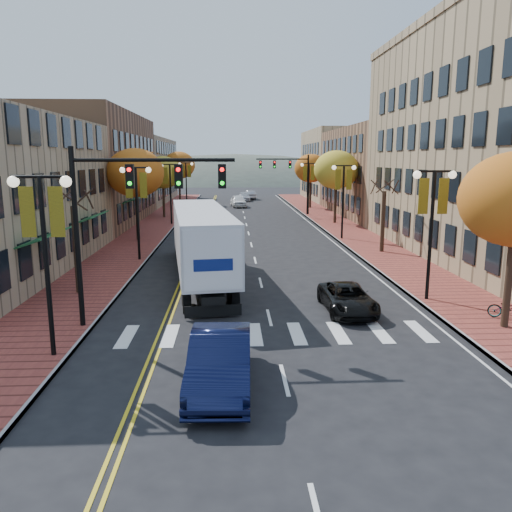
{
  "coord_description": "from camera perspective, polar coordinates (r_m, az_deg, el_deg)",
  "views": [
    {
      "loc": [
        -1.57,
        -15.96,
        6.55
      ],
      "look_at": [
        -0.44,
        6.24,
        2.2
      ],
      "focal_mm": 35.0,
      "sensor_mm": 36.0,
      "label": 1
    }
  ],
  "objects": [
    {
      "name": "tree_right_c",
      "position": [
        51.08,
        9.16,
        9.69
      ],
      "size": [
        4.48,
        4.48,
        7.21
      ],
      "color": "#382619",
      "rests_on": "sidewalk_right"
    },
    {
      "name": "lamp_left_c",
      "position": [
        50.36,
        -9.77,
        8.34
      ],
      "size": [
        1.96,
        0.36,
        6.05
      ],
      "color": "black",
      "rests_on": "ground"
    },
    {
      "name": "bicycle",
      "position": [
        22.82,
        26.95,
        -5.36
      ],
      "size": [
        1.69,
        1.12,
        0.84
      ],
      "primitive_type": "imported",
      "rotation": [
        0.0,
        0.0,
        1.18
      ],
      "color": "gray",
      "rests_on": "sidewalk_right"
    },
    {
      "name": "traffic_mast_near",
      "position": [
        19.42,
        -14.58,
        5.91
      ],
      "size": [
        6.1,
        0.35,
        7.0
      ],
      "color": "black",
      "rests_on": "ground"
    },
    {
      "name": "navy_sedan",
      "position": [
        14.73,
        -4.09,
        -11.85
      ],
      "size": [
        1.9,
        5.02,
        1.64
      ],
      "primitive_type": "imported",
      "rotation": [
        0.0,
        0.0,
        -0.03
      ],
      "color": "black",
      "rests_on": "ground"
    },
    {
      "name": "lamp_right_c",
      "position": [
        58.71,
        6.05,
        8.81
      ],
      "size": [
        1.96,
        0.36,
        6.05
      ],
      "color": "black",
      "rests_on": "ground"
    },
    {
      "name": "lamp_right_a",
      "position": [
        23.87,
        19.52,
        5.01
      ],
      "size": [
        1.96,
        0.36,
        6.05
      ],
      "color": "black",
      "rests_on": "ground"
    },
    {
      "name": "lamp_right_b",
      "position": [
        41.04,
        9.95,
        7.75
      ],
      "size": [
        1.96,
        0.36,
        6.05
      ],
      "color": "black",
      "rests_on": "ground"
    },
    {
      "name": "lamp_left_d",
      "position": [
        68.26,
        -7.99,
        9.07
      ],
      "size": [
        1.96,
        0.36,
        6.05
      ],
      "color": "black",
      "rests_on": "ground"
    },
    {
      "name": "building_right_mid",
      "position": [
        61.36,
        16.4,
        9.18
      ],
      "size": [
        15.0,
        24.0,
        10.0
      ],
      "primitive_type": "cube",
      "color": "brown",
      "rests_on": "ground"
    },
    {
      "name": "car_far_oncoming",
      "position": [
        82.2,
        -0.67,
        6.99
      ],
      "size": [
        1.9,
        4.37,
        1.4
      ],
      "primitive_type": "imported",
      "rotation": [
        0.0,
        0.0,
        3.24
      ],
      "color": "#B5B4BC",
      "rests_on": "ground"
    },
    {
      "name": "tree_left_a",
      "position": [
        25.45,
        -19.84,
        0.68
      ],
      "size": [
        0.28,
        0.28,
        4.2
      ],
      "color": "#382619",
      "rests_on": "sidewalk_left"
    },
    {
      "name": "semi_truck",
      "position": [
        27.6,
        -6.45,
        2.17
      ],
      "size": [
        4.54,
        16.01,
        3.95
      ],
      "rotation": [
        0.0,
        0.0,
        0.13
      ],
      "color": "black",
      "rests_on": "ground"
    },
    {
      "name": "sidewalk_right",
      "position": [
        50.02,
        9.33,
        3.48
      ],
      "size": [
        4.0,
        85.0,
        0.15
      ],
      "primitive_type": "cube",
      "color": "brown",
      "rests_on": "ground"
    },
    {
      "name": "tree_left_c",
      "position": [
        56.47,
        -10.61,
        9.37
      ],
      "size": [
        4.16,
        4.16,
        6.69
      ],
      "color": "#382619",
      "rests_on": "sidewalk_left"
    },
    {
      "name": "building_left_mid",
      "position": [
        54.21,
        -19.72,
        9.32
      ],
      "size": [
        12.0,
        24.0,
        11.0
      ],
      "primitive_type": "cube",
      "color": "brown",
      "rests_on": "ground"
    },
    {
      "name": "tree_right_d",
      "position": [
        66.82,
        6.29,
        9.92
      ],
      "size": [
        4.35,
        4.35,
        7.0
      ],
      "color": "#382619",
      "rests_on": "sidewalk_right"
    },
    {
      "name": "tree_right_b",
      "position": [
        35.83,
        14.3,
        3.83
      ],
      "size": [
        0.28,
        0.28,
        4.2
      ],
      "color": "#382619",
      "rests_on": "sidewalk_right"
    },
    {
      "name": "tree_left_b",
      "position": [
        40.66,
        -13.62,
        9.21
      ],
      "size": [
        4.48,
        4.48,
        7.21
      ],
      "color": "#382619",
      "rests_on": "sidewalk_left"
    },
    {
      "name": "car_far_silver",
      "position": [
        78.97,
        -1.34,
        6.78
      ],
      "size": [
        1.81,
        4.44,
        1.29
      ],
      "primitive_type": "imported",
      "rotation": [
        0.0,
        0.0,
        -0.0
      ],
      "color": "#B4B5BC",
      "rests_on": "ground"
    },
    {
      "name": "black_suv",
      "position": [
        22.05,
        10.41,
        -4.78
      ],
      "size": [
        2.07,
        4.33,
        1.19
      ],
      "primitive_type": "imported",
      "rotation": [
        0.0,
        0.0,
        0.02
      ],
      "color": "black",
      "rests_on": "ground"
    },
    {
      "name": "building_left_far",
      "position": [
        78.51,
        -14.44,
        9.41
      ],
      "size": [
        12.0,
        26.0,
        9.5
      ],
      "primitive_type": "cube",
      "color": "#9E8966",
      "rests_on": "ground"
    },
    {
      "name": "traffic_mast_far",
      "position": [
        58.41,
        4.08,
        9.44
      ],
      "size": [
        6.1,
        0.34,
        7.0
      ],
      "color": "black",
      "rests_on": "ground"
    },
    {
      "name": "tree_left_d",
      "position": [
        74.34,
        -8.79,
        10.21
      ],
      "size": [
        4.61,
        4.61,
        7.42
      ],
      "color": "#382619",
      "rests_on": "sidewalk_left"
    },
    {
      "name": "sidewalk_left",
      "position": [
        49.45,
        -11.55,
        3.32
      ],
      "size": [
        4.0,
        85.0,
        0.15
      ],
      "primitive_type": "cube",
      "color": "brown",
      "rests_on": "ground"
    },
    {
      "name": "lamp_left_a",
      "position": [
        17.18,
        -23.1,
        2.63
      ],
      "size": [
        1.96,
        0.36,
        6.05
      ],
      "color": "black",
      "rests_on": "ground"
    },
    {
      "name": "ground",
      "position": [
        17.32,
        2.56,
        -11.16
      ],
      "size": [
        200.0,
        200.0,
        0.0
      ],
      "primitive_type": "plane",
      "color": "black",
      "rests_on": "ground"
    },
    {
      "name": "car_far_white",
      "position": [
        69.12,
        -2.03,
        6.3
      ],
      "size": [
        2.42,
        4.96,
        1.63
      ],
      "primitive_type": "imported",
      "rotation": [
        0.0,
        0.0,
        0.11
      ],
      "color": "white",
      "rests_on": "ground"
    },
    {
      "name": "lamp_left_b",
      "position": [
        32.58,
        -13.48,
        6.8
      ],
      "size": [
        1.96,
        0.36,
        6.05
      ],
      "color": "black",
      "rests_on": "ground"
    },
    {
      "name": "building_right_far",
      "position": [
        82.45,
        11.36,
        10.13
      ],
      "size": [
        15.0,
        20.0,
        11.0
      ],
      "primitive_type": "cube",
      "color": "#9E8966",
      "rests_on": "ground"
    }
  ]
}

